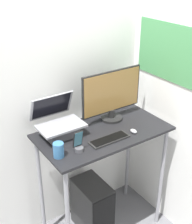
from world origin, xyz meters
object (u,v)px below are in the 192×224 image
monitor (112,96)px  cell_phone (79,145)px  keyboard (109,139)px  mouse (134,131)px  computer_tower (92,207)px  laptop (60,125)px

monitor → cell_phone: monitor is taller
monitor → keyboard: size_ratio=1.76×
mouse → computer_tower: 0.84m
keyboard → computer_tower: 0.79m
cell_phone → monitor: bearing=28.2°
cell_phone → mouse: bearing=-3.1°
laptop → monitor: (0.46, -0.01, 0.13)m
cell_phone → computer_tower: 0.86m
monitor → laptop: bearing=178.2°
cell_phone → keyboard: bearing=-2.1°
monitor → cell_phone: size_ratio=3.54×
monitor → mouse: monitor is taller
cell_phone → laptop: bearing=91.2°
monitor → mouse: (0.01, -0.27, -0.19)m
keyboard → monitor: bearing=51.0°
cell_phone → computer_tower: cell_phone is taller
laptop → computer_tower: bearing=-20.2°
keyboard → computer_tower: size_ratio=0.64×
computer_tower → laptop: bearing=159.8°
laptop → monitor: size_ratio=0.61×
keyboard → mouse: bearing=-4.2°
mouse → keyboard: bearing=175.8°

